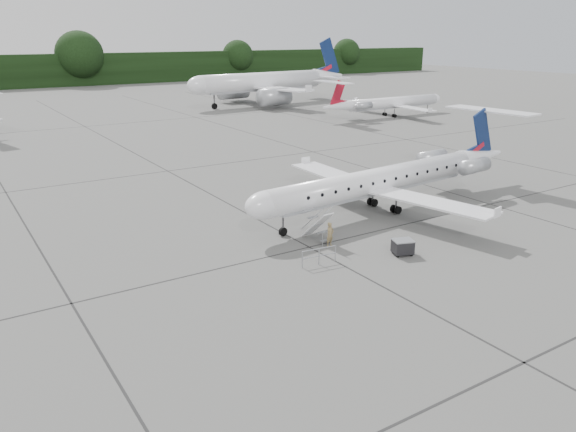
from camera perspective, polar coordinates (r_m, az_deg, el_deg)
ground at (r=36.81m, az=13.13°, el=-2.85°), size 320.00×320.00×0.00m
treeline at (r=155.99m, az=-23.96°, el=13.31°), size 260.00×4.00×8.00m
main_regional_jet at (r=42.10m, az=9.06°, el=4.79°), size 27.63×21.01×6.68m
airstair at (r=36.23m, az=2.99°, el=-0.96°), size 1.04×2.26×2.09m
passenger at (r=35.44m, az=4.29°, el=-1.88°), size 0.65×0.50×1.58m
safety_railing at (r=32.70m, az=3.17°, el=-4.14°), size 2.20×0.32×1.00m
baggage_cart at (r=34.80m, az=11.57°, el=-3.09°), size 1.42×1.28×1.01m
bg_narrowbody at (r=107.67m, az=-2.68°, el=14.37°), size 35.30×26.95×11.91m
bg_regional_right at (r=94.10m, az=10.75°, el=11.80°), size 23.78×17.33×6.16m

